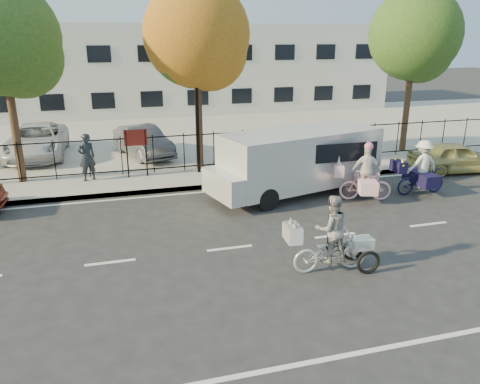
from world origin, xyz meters
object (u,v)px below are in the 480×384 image
object	(u,v)px
bull_bike	(421,173)
pedestrian	(87,157)
white_van	(298,159)
gold_sedan	(455,157)
zebra_trike	(331,242)
unicorn_bike	(365,179)
lamppost	(197,96)
lot_car_b	(37,141)
lot_car_c	(143,141)

from	to	relation	value
bull_bike	pedestrian	bearing A→B (deg)	68.85
bull_bike	pedestrian	world-z (taller)	pedestrian
white_van	gold_sedan	world-z (taller)	white_van
zebra_trike	bull_bike	xyz separation A→B (m)	(5.50, 4.30, 0.04)
bull_bike	gold_sedan	size ratio (longest dim) A/B	0.55
unicorn_bike	pedestrian	xyz separation A→B (m)	(-8.89, 4.36, 0.30)
white_van	pedestrian	world-z (taller)	white_van
lamppost	unicorn_bike	distance (m)	6.88
unicorn_bike	lot_car_b	world-z (taller)	unicorn_bike
zebra_trike	white_van	distance (m)	5.78
white_van	lot_car_c	size ratio (longest dim) A/B	1.63
lot_car_c	pedestrian	bearing A→B (deg)	-143.42
lot_car_b	pedestrian	bearing A→B (deg)	-62.25
white_van	lot_car_b	xyz separation A→B (m)	(-9.30, 7.36, -0.34)
zebra_trike	pedestrian	bearing A→B (deg)	36.45
unicorn_bike	pedestrian	distance (m)	9.91
bull_bike	pedestrian	size ratio (longest dim) A/B	1.15
zebra_trike	lot_car_c	size ratio (longest dim) A/B	0.54
pedestrian	lot_car_b	distance (m)	4.91
bull_bike	lot_car_c	size ratio (longest dim) A/B	0.50
bull_bike	white_van	distance (m)	4.27
gold_sedan	unicorn_bike	bearing A→B (deg)	117.72
lamppost	zebra_trike	xyz separation A→B (m)	(1.45, -8.57, -2.40)
pedestrian	gold_sedan	bearing A→B (deg)	147.46
lot_car_b	zebra_trike	bearing A→B (deg)	-58.34
lamppost	unicorn_bike	world-z (taller)	lamppost
zebra_trike	lot_car_c	xyz separation A→B (m)	(-3.33, 11.76, 0.09)
pedestrian	lamppost	bearing A→B (deg)	156.72
zebra_trike	white_van	bearing A→B (deg)	-11.24
gold_sedan	lot_car_b	distance (m)	17.67
lamppost	pedestrian	world-z (taller)	lamppost
lamppost	white_van	size ratio (longest dim) A/B	0.66
unicorn_bike	lot_car_c	size ratio (longest dim) A/B	0.50
bull_bike	lot_car_c	xyz separation A→B (m)	(-8.83, 7.46, 0.05)
lamppost	lot_car_b	size ratio (longest dim) A/B	0.85
bull_bike	lot_car_b	bearing A→B (deg)	57.02
unicorn_bike	white_van	xyz separation A→B (m)	(-1.85, 1.36, 0.47)
lamppost	gold_sedan	bearing A→B (deg)	-12.99
zebra_trike	pedestrian	size ratio (longest dim) A/B	1.23
unicorn_bike	gold_sedan	distance (m)	5.61
zebra_trike	pedestrian	world-z (taller)	pedestrian
white_van	lot_car_c	bearing A→B (deg)	113.05
bull_bike	lot_car_b	size ratio (longest dim) A/B	0.39
lot_car_b	white_van	bearing A→B (deg)	-37.95
lot_car_c	zebra_trike	bearing A→B (deg)	-92.21
bull_bike	white_van	xyz separation A→B (m)	(-4.05, 1.27, 0.44)
lamppost	gold_sedan	size ratio (longest dim) A/B	1.18
white_van	lot_car_c	world-z (taller)	white_van
lot_car_b	unicorn_bike	bearing A→B (deg)	-37.63
lamppost	white_van	bearing A→B (deg)	-45.94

